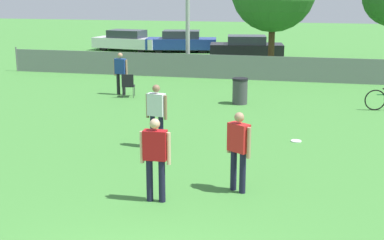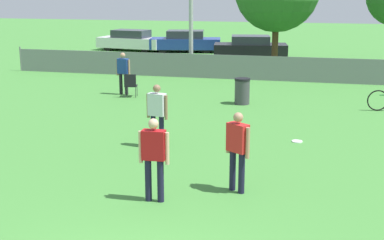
% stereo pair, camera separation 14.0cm
% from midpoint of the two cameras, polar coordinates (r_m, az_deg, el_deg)
% --- Properties ---
extents(fence_backline, '(24.63, 0.07, 1.21)m').
position_cam_midpoint_polar(fence_backline, '(24.23, 7.50, 5.50)').
color(fence_backline, gray).
rests_on(fence_backline, ground_plane).
extents(player_defender_red, '(0.52, 0.43, 1.66)m').
position_cam_midpoint_polar(player_defender_red, '(10.76, 4.62, -2.78)').
color(player_defender_red, '#191933').
rests_on(player_defender_red, ground_plane).
extents(player_receiver_white, '(0.60, 0.31, 1.66)m').
position_cam_midpoint_polar(player_receiver_white, '(13.77, -4.10, 0.94)').
color(player_receiver_white, '#191933').
rests_on(player_receiver_white, ground_plane).
extents(player_thrower_red, '(0.61, 0.24, 1.66)m').
position_cam_midpoint_polar(player_thrower_red, '(10.25, -4.32, -3.62)').
color(player_thrower_red, '#191933').
rests_on(player_thrower_red, ground_plane).
extents(spectator_in_blue, '(0.58, 0.26, 1.64)m').
position_cam_midpoint_polar(spectator_in_blue, '(20.88, -7.82, 5.24)').
color(spectator_in_blue, black).
rests_on(spectator_in_blue, ground_plane).
extents(frisbee_disc, '(0.29, 0.29, 0.03)m').
position_cam_midpoint_polar(frisbee_disc, '(14.76, 10.78, -2.21)').
color(frisbee_disc, white).
rests_on(frisbee_disc, ground_plane).
extents(folding_chair_sideline, '(0.53, 0.53, 0.90)m').
position_cam_midpoint_polar(folding_chair_sideline, '(20.40, -7.02, 3.81)').
color(folding_chair_sideline, '#333338').
rests_on(folding_chair_sideline, ground_plane).
extents(trash_bin, '(0.56, 0.56, 0.93)m').
position_cam_midpoint_polar(trash_bin, '(19.17, 4.93, 3.11)').
color(trash_bin, '#3F3F44').
rests_on(trash_bin, ground_plane).
extents(parked_car_white, '(4.61, 2.27, 1.36)m').
position_cam_midpoint_polar(parked_car_white, '(35.95, -7.06, 8.41)').
color(parked_car_white, black).
rests_on(parked_car_white, ground_plane).
extents(parked_car_blue, '(4.76, 2.58, 1.38)m').
position_cam_midpoint_polar(parked_car_blue, '(35.03, -1.25, 8.39)').
color(parked_car_blue, black).
rests_on(parked_car_blue, ground_plane).
extents(parked_car_dark, '(4.49, 2.49, 1.32)m').
position_cam_midpoint_polar(parked_car_dark, '(31.97, 5.71, 7.76)').
color(parked_car_dark, black).
rests_on(parked_car_dark, ground_plane).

